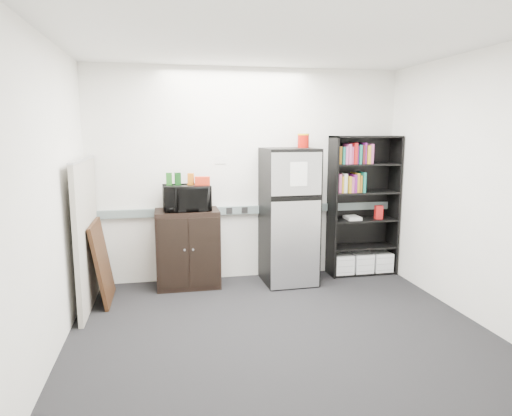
# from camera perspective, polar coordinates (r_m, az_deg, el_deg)

# --- Properties ---
(floor) EXTENTS (4.00, 4.00, 0.00)m
(floor) POSITION_cam_1_polar(r_m,az_deg,el_deg) (4.57, 3.05, -15.10)
(floor) COLOR black
(floor) RESTS_ON ground
(wall_back) EXTENTS (4.00, 0.02, 2.70)m
(wall_back) POSITION_cam_1_polar(r_m,az_deg,el_deg) (5.89, -1.07, 4.14)
(wall_back) COLOR white
(wall_back) RESTS_ON floor
(wall_right) EXTENTS (0.02, 3.50, 2.70)m
(wall_right) POSITION_cam_1_polar(r_m,az_deg,el_deg) (5.08, 25.65, 2.31)
(wall_right) COLOR white
(wall_right) RESTS_ON floor
(wall_left) EXTENTS (0.02, 3.50, 2.70)m
(wall_left) POSITION_cam_1_polar(r_m,az_deg,el_deg) (4.17, -24.45, 1.01)
(wall_left) COLOR white
(wall_left) RESTS_ON floor
(ceiling) EXTENTS (4.00, 3.50, 0.02)m
(ceiling) POSITION_cam_1_polar(r_m,az_deg,el_deg) (4.23, 3.39, 20.34)
(ceiling) COLOR white
(ceiling) RESTS_ON wall_back
(electrical_raceway) EXTENTS (3.92, 0.05, 0.10)m
(electrical_raceway) POSITION_cam_1_polar(r_m,az_deg,el_deg) (5.92, -1.00, -0.22)
(electrical_raceway) COLOR slate
(electrical_raceway) RESTS_ON wall_back
(wall_note) EXTENTS (0.14, 0.00, 0.10)m
(wall_note) POSITION_cam_1_polar(r_m,az_deg,el_deg) (5.82, -4.47, 6.02)
(wall_note) COLOR white
(wall_note) RESTS_ON wall_back
(bookshelf) EXTENTS (0.90, 0.34, 1.85)m
(bookshelf) POSITION_cam_1_polar(r_m,az_deg,el_deg) (6.23, 13.23, 0.14)
(bookshelf) COLOR black
(bookshelf) RESTS_ON floor
(cubicle_partition) EXTENTS (0.06, 1.30, 1.62)m
(cubicle_partition) POSITION_cam_1_polar(r_m,az_deg,el_deg) (5.29, -20.39, -3.00)
(cubicle_partition) COLOR #A1998E
(cubicle_partition) RESTS_ON floor
(cabinet) EXTENTS (0.77, 0.51, 0.96)m
(cabinet) POSITION_cam_1_polar(r_m,az_deg,el_deg) (5.71, -8.52, -5.01)
(cabinet) COLOR black
(cabinet) RESTS_ON floor
(microwave) EXTENTS (0.58, 0.41, 0.31)m
(microwave) POSITION_cam_1_polar(r_m,az_deg,el_deg) (5.57, -8.67, 1.27)
(microwave) COLOR black
(microwave) RESTS_ON cabinet
(snack_box_a) EXTENTS (0.07, 0.05, 0.15)m
(snack_box_a) POSITION_cam_1_polar(r_m,az_deg,el_deg) (5.57, -10.82, 3.58)
(snack_box_a) COLOR #1B5518
(snack_box_a) RESTS_ON microwave
(snack_box_b) EXTENTS (0.08, 0.06, 0.15)m
(snack_box_b) POSITION_cam_1_polar(r_m,az_deg,el_deg) (5.57, -9.75, 3.61)
(snack_box_b) COLOR #0B330E
(snack_box_b) RESTS_ON microwave
(snack_box_c) EXTENTS (0.08, 0.07, 0.14)m
(snack_box_c) POSITION_cam_1_polar(r_m,az_deg,el_deg) (5.58, -8.16, 3.61)
(snack_box_c) COLOR orange
(snack_box_c) RESTS_ON microwave
(snack_bag) EXTENTS (0.19, 0.12, 0.10)m
(snack_bag) POSITION_cam_1_polar(r_m,az_deg,el_deg) (5.54, -6.71, 3.39)
(snack_bag) COLOR red
(snack_bag) RESTS_ON microwave
(refrigerator) EXTENTS (0.66, 0.69, 1.70)m
(refrigerator) POSITION_cam_1_polar(r_m,az_deg,el_deg) (5.75, 4.13, -1.04)
(refrigerator) COLOR black
(refrigerator) RESTS_ON floor
(coffee_can) EXTENTS (0.15, 0.15, 0.20)m
(coffee_can) POSITION_cam_1_polar(r_m,az_deg,el_deg) (5.83, 5.93, 8.48)
(coffee_can) COLOR #A91007
(coffee_can) RESTS_ON refrigerator
(framed_poster) EXTENTS (0.18, 0.71, 0.91)m
(framed_poster) POSITION_cam_1_polar(r_m,az_deg,el_deg) (5.44, -18.65, -6.38)
(framed_poster) COLOR black
(framed_poster) RESTS_ON floor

